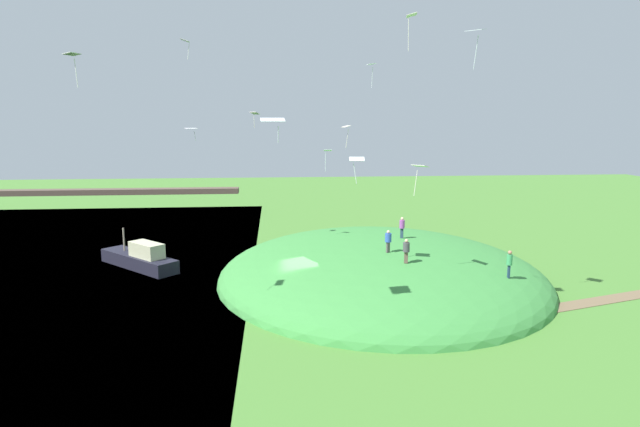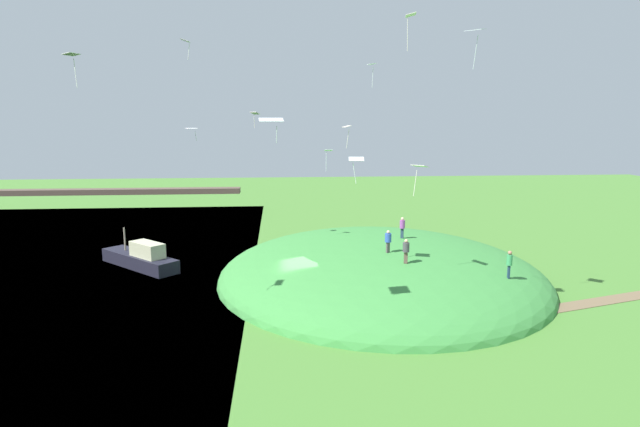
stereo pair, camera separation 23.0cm
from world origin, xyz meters
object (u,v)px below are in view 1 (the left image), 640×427
Objects in this scene: boat_on_lake at (141,258)px; kite_7 at (420,168)px; person_with_child at (388,239)px; kite_8 at (72,56)px; person_watching_kites at (402,225)px; kite_1 at (372,66)px; kite_0 at (185,41)px; kite_6 at (357,160)px; kite_2 at (273,120)px; kite_3 at (411,18)px; kite_5 at (191,129)px; kite_11 at (255,114)px; kite_9 at (327,152)px; person_walking_path at (509,260)px; person_near_shore at (406,248)px; kite_10 at (346,128)px; kite_4 at (476,32)px.

boat_on_lake is 24.66m from kite_7.
kite_8 reaches higher than person_with_child.
kite_1 is (-2.07, 3.03, 12.39)m from person_watching_kites.
kite_0 reaches higher than kite_6.
boat_on_lake is at bearing 122.48° from kite_2.
kite_6 is 0.86× the size of kite_7.
kite_8 is (-16.99, -0.90, -2.25)m from kite_3.
kite_6 is (11.99, -12.82, -1.79)m from kite_5.
kite_11 reaches higher than boat_on_lake.
kite_8 is 14.62m from kite_11.
kite_9 is (-5.03, 8.61, 5.22)m from person_watching_kites.
person_walking_path is 8.67m from kite_7.
person_walking_path is at bearing 1.85° from kite_7.
kite_3 reaches higher than kite_8.
kite_6 is at bearing 118.54° from kite_3.
kite_9 is at bearing 103.62° from kite_7.
kite_2 is at bearing -127.88° from kite_6.
kite_3 is at bearing -92.27° from kite_1.
kite_5 is (-14.15, 16.80, -5.94)m from kite_3.
person_near_shore is 0.81× the size of kite_9.
person_with_child reaches higher than boat_on_lake.
kite_6 is (-3.50, -0.76, 5.88)m from person_near_shore.
person_watching_kites is at bearing -56.62° from kite_10.
kite_1 is at bearing 20.41° from kite_11.
kite_5 reaches higher than kite_9.
kite_5 is 0.70× the size of kite_6.
kite_1 reaches higher than kite_11.
kite_4 is at bearing 157.51° from person_near_shore.
kite_4 is (1.69, -9.10, 13.00)m from person_watching_kites.
kite_5 is at bearing 97.15° from kite_0.
person_with_child is 1.37× the size of kite_11.
kite_5 is at bearing 109.41° from kite_2.
kite_7 is at bearing 119.62° from person_near_shore.
person_walking_path is at bearing -58.13° from kite_9.
kite_0 is 0.75× the size of kite_3.
kite_4 is 1.10× the size of kite_9.
kite_3 reaches higher than kite_5.
person_walking_path is at bearing -31.39° from kite_5.
kite_5 is 0.57× the size of kite_9.
kite_2 is at bearing -102.33° from kite_9.
kite_3 reaches higher than person_walking_path.
kite_1 is 12.72m from kite_4.
kite_3 is at bearing 93.02° from person_near_shore.
kite_1 reaches higher than kite_8.
person_near_shore is 2.40m from person_with_child.
kite_0 is 8.59m from kite_5.
kite_5 is at bearing 68.80° from boat_on_lake.
kite_3 is at bearing -39.01° from kite_0.
person_with_child is 13.23m from kite_11.
kite_10 is at bearing 110.14° from kite_4.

